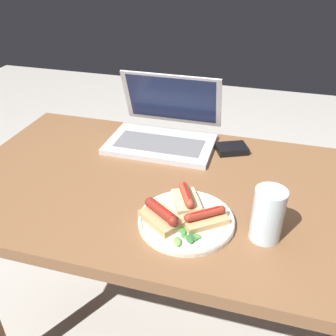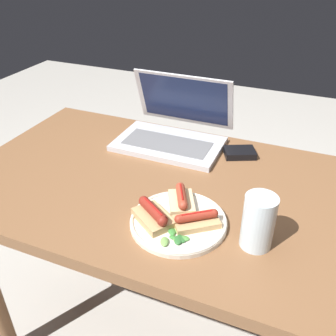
# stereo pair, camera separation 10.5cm
# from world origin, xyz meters

# --- Properties ---
(desk) EXTENTS (1.39, 0.72, 0.74)m
(desk) POSITION_xyz_m (0.00, 0.00, 0.64)
(desk) COLOR brown
(desk) RESTS_ON ground_plane
(laptop) EXTENTS (0.36, 0.29, 0.22)m
(laptop) POSITION_xyz_m (-0.16, 0.25, 0.78)
(laptop) COLOR #B7B7BC
(laptop) RESTS_ON desk
(plate) EXTENTS (0.24, 0.24, 0.02)m
(plate) POSITION_xyz_m (0.02, -0.16, 0.75)
(plate) COLOR silver
(plate) RESTS_ON desk
(sausage_toast_left) EXTENTS (0.13, 0.12, 0.04)m
(sausage_toast_left) POSITION_xyz_m (0.07, -0.15, 0.77)
(sausage_toast_left) COLOR tan
(sausage_toast_left) RESTS_ON plate
(sausage_toast_middle) EXTENTS (0.13, 0.12, 0.05)m
(sausage_toast_middle) POSITION_xyz_m (-0.04, -0.18, 0.77)
(sausage_toast_middle) COLOR tan
(sausage_toast_middle) RESTS_ON plate
(sausage_toast_right) EXTENTS (0.10, 0.12, 0.05)m
(sausage_toast_right) POSITION_xyz_m (0.01, -0.10, 0.77)
(sausage_toast_right) COLOR #D6B784
(sausage_toast_right) RESTS_ON plate
(salad_pile) EXTENTS (0.07, 0.08, 0.01)m
(salad_pile) POSITION_xyz_m (0.04, -0.22, 0.76)
(salad_pile) COLOR #2D662D
(salad_pile) RESTS_ON plate
(drinking_glass) EXTENTS (0.07, 0.07, 0.13)m
(drinking_glass) POSITION_xyz_m (0.21, -0.15, 0.81)
(drinking_glass) COLOR silver
(drinking_glass) RESTS_ON desk
(external_drive) EXTENTS (0.12, 0.10, 0.02)m
(external_drive) POSITION_xyz_m (0.08, 0.24, 0.75)
(external_drive) COLOR black
(external_drive) RESTS_ON desk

